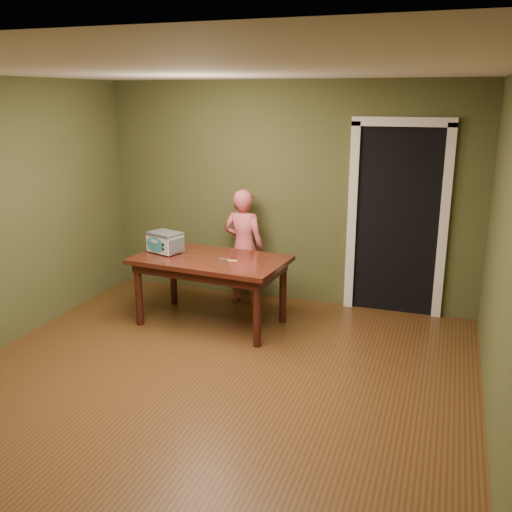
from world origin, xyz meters
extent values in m
plane|color=brown|center=(0.00, 0.00, 0.00)|extent=(5.00, 5.00, 0.00)
cube|color=#49502B|center=(0.00, 2.50, 1.30)|extent=(4.50, 0.02, 2.60)
cube|color=#49502B|center=(2.25, 0.00, 1.30)|extent=(0.02, 5.00, 2.60)
cube|color=white|center=(0.00, 0.00, 2.60)|extent=(4.50, 5.00, 0.02)
cube|color=black|center=(1.30, 2.80, 1.05)|extent=(0.90, 0.60, 2.10)
cube|color=black|center=(1.30, 2.48, 1.05)|extent=(0.90, 0.02, 2.10)
cube|color=white|center=(0.80, 2.47, 1.05)|extent=(0.10, 0.06, 2.20)
cube|color=white|center=(1.80, 2.47, 1.05)|extent=(0.10, 0.06, 2.20)
cube|color=white|center=(1.30, 2.47, 2.15)|extent=(1.10, 0.06, 0.10)
cube|color=#3C120D|center=(-0.53, 1.45, 0.72)|extent=(1.67, 1.04, 0.05)
cube|color=#34130D|center=(-0.53, 1.45, 0.65)|extent=(1.54, 0.91, 0.10)
cylinder|color=#34130D|center=(-1.25, 1.16, 0.35)|extent=(0.08, 0.08, 0.70)
cylinder|color=#34130D|center=(-1.19, 1.86, 0.35)|extent=(0.08, 0.08, 0.70)
cylinder|color=#34130D|center=(0.14, 1.04, 0.35)|extent=(0.08, 0.08, 0.70)
cylinder|color=#34130D|center=(0.20, 1.74, 0.35)|extent=(0.08, 0.08, 0.70)
cylinder|color=#4C4F54|center=(-1.24, 1.44, 0.76)|extent=(0.02, 0.02, 0.01)
cylinder|color=#4C4F54|center=(-1.18, 1.61, 0.76)|extent=(0.02, 0.02, 0.01)
cylinder|color=#4C4F54|center=(-0.97, 1.34, 0.76)|extent=(0.02, 0.02, 0.01)
cylinder|color=#4C4F54|center=(-0.91, 1.52, 0.76)|extent=(0.02, 0.02, 0.01)
cube|color=silver|center=(-1.08, 1.48, 0.86)|extent=(0.40, 0.34, 0.19)
cube|color=#4C4F54|center=(-1.08, 1.48, 0.97)|extent=(0.41, 0.35, 0.03)
cube|color=#4C4F54|center=(-1.25, 1.54, 0.86)|extent=(0.09, 0.21, 0.15)
cube|color=#4C4F54|center=(-0.91, 1.42, 0.86)|extent=(0.09, 0.21, 0.15)
ellipsoid|color=teal|center=(-1.15, 1.37, 0.86)|extent=(0.25, 0.09, 0.16)
cylinder|color=black|center=(-1.02, 1.32, 0.88)|extent=(0.03, 0.02, 0.02)
cylinder|color=black|center=(-1.02, 1.32, 0.83)|extent=(0.02, 0.02, 0.02)
cylinder|color=silver|center=(-0.35, 1.38, 0.76)|extent=(0.10, 0.10, 0.02)
cylinder|color=#52301B|center=(-0.35, 1.38, 0.77)|extent=(0.09, 0.09, 0.01)
cube|color=#FFEE6E|center=(-0.30, 1.40, 0.75)|extent=(0.18, 0.05, 0.01)
imported|color=#DC5A61|center=(-0.42, 2.20, 0.69)|extent=(0.53, 0.38, 1.38)
camera|label=1|loc=(1.84, -3.92, 2.42)|focal=40.00mm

